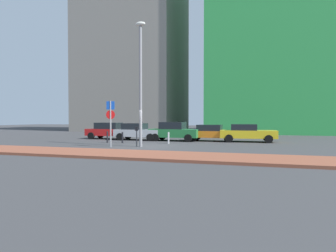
{
  "coord_description": "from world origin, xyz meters",
  "views": [
    {
      "loc": [
        7.68,
        -19.4,
        1.95
      ],
      "look_at": [
        1.01,
        2.11,
        1.36
      ],
      "focal_mm": 32.12,
      "sensor_mm": 36.0,
      "label": 1
    }
  ],
  "objects": [
    {
      "name": "ground_plane",
      "position": [
        0.0,
        0.0,
        0.0
      ],
      "size": [
        120.0,
        120.0,
        0.0
      ],
      "primitive_type": "plane",
      "color": "#38383A"
    },
    {
      "name": "sidewalk_brick",
      "position": [
        0.0,
        -5.17,
        0.07
      ],
      "size": [
        40.0,
        3.27,
        0.14
      ],
      "primitive_type": "cube",
      "color": "brown",
      "rests_on": "ground"
    },
    {
      "name": "parked_car_red",
      "position": [
        -5.85,
        5.75,
        0.79
      ],
      "size": [
        4.38,
        1.91,
        1.53
      ],
      "color": "red",
      "rests_on": "ground"
    },
    {
      "name": "parked_car_silver",
      "position": [
        -2.8,
        5.28,
        0.77
      ],
      "size": [
        4.17,
        2.03,
        1.49
      ],
      "color": "#B7BABF",
      "rests_on": "ground"
    },
    {
      "name": "parked_car_green",
      "position": [
        0.55,
        5.35,
        0.82
      ],
      "size": [
        4.23,
        2.06,
        1.61
      ],
      "color": "#237238",
      "rests_on": "ground"
    },
    {
      "name": "parked_car_orange",
      "position": [
        3.66,
        5.95,
        0.72
      ],
      "size": [
        4.24,
        1.91,
        1.39
      ],
      "color": "orange",
      "rests_on": "ground"
    },
    {
      "name": "parked_car_yellow",
      "position": [
        6.61,
        5.97,
        0.75
      ],
      "size": [
        4.57,
        2.23,
        1.45
      ],
      "color": "gold",
      "rests_on": "ground"
    },
    {
      "name": "parking_sign_post",
      "position": [
        -1.99,
        -1.26,
        1.96
      ],
      "size": [
        0.59,
        0.18,
        3.11
      ],
      "color": "gray",
      "rests_on": "ground"
    },
    {
      "name": "parking_meter",
      "position": [
        -0.5,
        -0.33,
        0.89
      ],
      "size": [
        0.18,
        0.14,
        1.37
      ],
      "color": "#4C4C51",
      "rests_on": "ground"
    },
    {
      "name": "street_lamp",
      "position": [
        -0.13,
        -0.49,
        4.87
      ],
      "size": [
        0.7,
        0.36,
        8.44
      ],
      "color": "gray",
      "rests_on": "ground"
    },
    {
      "name": "traffic_bollard_near",
      "position": [
        0.97,
        2.36,
        0.44
      ],
      "size": [
        0.13,
        0.13,
        0.89
      ],
      "primitive_type": "cylinder",
      "color": "#B7B7BC",
      "rests_on": "ground"
    },
    {
      "name": "traffic_bollard_mid",
      "position": [
        -2.64,
        1.89,
        0.43
      ],
      "size": [
        0.13,
        0.13,
        0.86
      ],
      "primitive_type": "cylinder",
      "color": "black",
      "rests_on": "ground"
    },
    {
      "name": "traffic_bollard_far",
      "position": [
        -3.93,
        1.82,
        0.45
      ],
      "size": [
        0.12,
        0.12,
        0.91
      ],
      "primitive_type": "cylinder",
      "color": "black",
      "rests_on": "ground"
    },
    {
      "name": "building_colorful_midrise",
      "position": [
        9.96,
        24.97,
        13.57
      ],
      "size": [
        18.05,
        15.72,
        27.15
      ],
      "primitive_type": "cube",
      "color": "green",
      "rests_on": "ground"
    },
    {
      "name": "building_under_construction",
      "position": [
        -11.77,
        24.69,
        11.06
      ],
      "size": [
        15.06,
        12.68,
        22.12
      ],
      "primitive_type": "cube",
      "color": "gray",
      "rests_on": "ground"
    }
  ]
}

